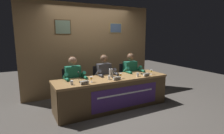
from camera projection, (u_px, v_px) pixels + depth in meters
name	position (u px, v px, depth m)	size (l,w,h in m)	color
ground_plane	(112.00, 107.00, 4.42)	(12.00, 12.00, 0.00)	#4C4742
wall_back_panelled	(91.00, 49.00, 5.36)	(3.94, 0.14, 2.60)	#937047
conference_table	(114.00, 88.00, 4.25)	(2.74, 0.78, 0.74)	olive
chair_left	(72.00, 88.00, 4.47)	(0.44, 0.45, 0.92)	black
panelist_left	(74.00, 78.00, 4.24)	(0.51, 0.48, 1.24)	black
nameplate_left	(84.00, 83.00, 3.67)	(0.18, 0.06, 0.08)	white
juice_glass_left	(91.00, 78.00, 3.84)	(0.06, 0.06, 0.12)	white
water_cup_left	(72.00, 83.00, 3.65)	(0.06, 0.06, 0.08)	silver
microphone_left	(80.00, 79.00, 3.87)	(0.06, 0.17, 0.22)	black
chair_center	(102.00, 83.00, 4.84)	(0.44, 0.45, 0.92)	black
panelist_center	(105.00, 75.00, 4.62)	(0.51, 0.48, 1.24)	black
nameplate_center	(117.00, 78.00, 4.03)	(0.18, 0.06, 0.08)	white
juice_glass_center	(120.00, 75.00, 4.17)	(0.06, 0.06, 0.12)	white
water_cup_center	(109.00, 78.00, 4.08)	(0.06, 0.06, 0.08)	silver
microphone_center	(112.00, 74.00, 4.27)	(0.06, 0.17, 0.22)	black
chair_right	(128.00, 80.00, 5.22)	(0.44, 0.45, 0.92)	black
panelist_right	(132.00, 72.00, 5.00)	(0.51, 0.48, 1.24)	black
nameplate_right	(146.00, 75.00, 4.40)	(0.17, 0.06, 0.08)	white
juice_glass_right	(151.00, 71.00, 4.58)	(0.06, 0.06, 0.12)	white
water_cup_right	(138.00, 75.00, 4.38)	(0.06, 0.06, 0.08)	silver
microphone_right	(141.00, 71.00, 4.66)	(0.06, 0.17, 0.22)	black
water_pitcher_central	(111.00, 73.00, 4.37)	(0.15, 0.10, 0.21)	silver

